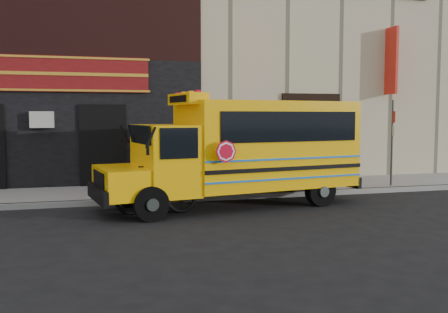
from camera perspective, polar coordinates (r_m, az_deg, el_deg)
name	(u,v)px	position (r m, az deg, el deg)	size (l,w,h in m)	color
ground	(252,218)	(11.70, 3.26, -7.01)	(120.00, 120.00, 0.00)	black
curb	(223,197)	(14.13, -0.09, -4.66)	(40.00, 0.20, 0.15)	gray
sidewalk	(211,189)	(15.57, -1.54, -3.79)	(40.00, 3.00, 0.15)	gray
building	(174,27)	(21.94, -5.75, 14.53)	(20.00, 10.70, 12.00)	#B4AC87
school_bus	(244,148)	(13.13, 2.32, 0.92)	(7.15, 3.22, 2.92)	black
sign_pole	(392,140)	(16.68, 18.68, 1.77)	(0.09, 0.25, 2.87)	#363D38
bicycle	(156,190)	(12.09, -7.77, -3.83)	(0.55, 1.96, 1.18)	black
cyclist	(158,180)	(12.01, -7.56, -2.69)	(0.61, 0.40, 1.67)	black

